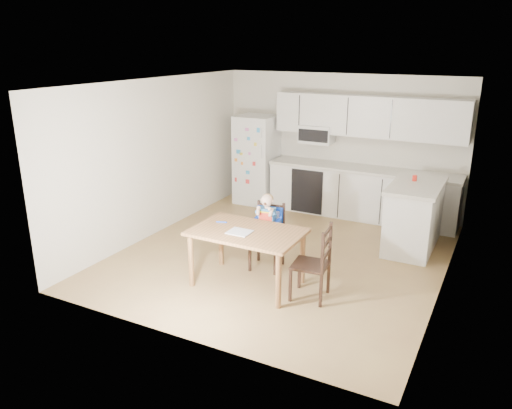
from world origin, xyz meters
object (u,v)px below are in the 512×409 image
object	(u,v)px
refrigerator	(257,160)
red_cup	(415,178)
kitchen_island	(414,216)
chair_side	(318,258)
chair_booster	(268,223)
dining_table	(247,238)

from	to	relation	value
refrigerator	red_cup	bearing A→B (deg)	-14.88
kitchen_island	chair_side	bearing A→B (deg)	-107.90
red_cup	chair_side	size ratio (longest dim) A/B	0.09
chair_booster	chair_side	size ratio (longest dim) A/B	1.13
kitchen_island	chair_booster	bearing A→B (deg)	-135.21
kitchen_island	chair_side	xyz separation A→B (m)	(-0.71, -2.21, 0.02)
kitchen_island	dining_table	xyz separation A→B (m)	(-1.66, -2.27, 0.13)
red_cup	dining_table	size ratio (longest dim) A/B	0.06
red_cup	chair_booster	bearing A→B (deg)	-131.86
refrigerator	chair_side	world-z (taller)	refrigerator
red_cup	chair_side	xyz separation A→B (m)	(-0.65, -2.34, -0.53)
dining_table	chair_booster	size ratio (longest dim) A/B	1.30
refrigerator	red_cup	xyz separation A→B (m)	(3.12, -0.83, 0.21)
red_cup	dining_table	xyz separation A→B (m)	(-1.59, -2.40, -0.41)
kitchen_island	refrigerator	bearing A→B (deg)	163.24
kitchen_island	chair_side	world-z (taller)	kitchen_island
chair_booster	dining_table	bearing A→B (deg)	-97.17
dining_table	chair_booster	xyz separation A→B (m)	(-0.01, 0.61, 0.00)
kitchen_island	dining_table	bearing A→B (deg)	-126.18
refrigerator	chair_side	size ratio (longest dim) A/B	1.79
dining_table	chair_booster	distance (m)	0.61
chair_booster	chair_side	bearing A→B (deg)	-38.00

